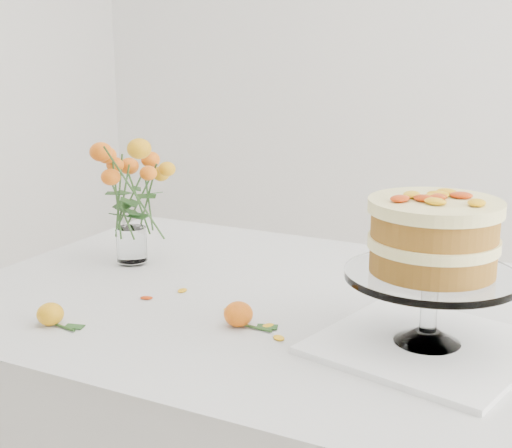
{
  "coord_description": "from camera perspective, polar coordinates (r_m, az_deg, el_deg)",
  "views": [
    {
      "loc": [
        0.5,
        -1.22,
        1.25
      ],
      "look_at": [
        -0.11,
        -0.02,
        0.91
      ],
      "focal_mm": 50.0,
      "sensor_mm": 36.0,
      "label": 1
    }
  ],
  "objects": [
    {
      "name": "stray_petal_b",
      "position": [
        1.29,
        0.98,
        -8.16
      ],
      "size": [
        0.03,
        0.02,
        0.0
      ],
      "primitive_type": "ellipsoid",
      "color": "#FFB210",
      "rests_on": "table"
    },
    {
      "name": "stray_petal_d",
      "position": [
        1.48,
        -5.91,
        -5.32
      ],
      "size": [
        0.03,
        0.02,
        0.0
      ],
      "primitive_type": "ellipsoid",
      "color": "#FFB210",
      "rests_on": "table"
    },
    {
      "name": "table",
      "position": [
        1.44,
        4.17,
        -9.46
      ],
      "size": [
        1.43,
        0.93,
        0.76
      ],
      "color": "tan",
      "rests_on": "ground"
    },
    {
      "name": "stray_petal_a",
      "position": [
        1.37,
        -2.07,
        -6.86
      ],
      "size": [
        0.03,
        0.02,
        0.0
      ],
      "primitive_type": "ellipsoid",
      "color": "#FFB210",
      "rests_on": "table"
    },
    {
      "name": "loose_rose_far",
      "position": [
        1.29,
        -1.4,
        -7.23
      ],
      "size": [
        0.1,
        0.05,
        0.05
      ],
      "rotation": [
        0.0,
        0.0,
        -0.06
      ],
      "color": "#D65F0A",
      "rests_on": "table"
    },
    {
      "name": "cake_stand",
      "position": [
        1.19,
        13.99,
        -1.56
      ],
      "size": [
        0.28,
        0.28,
        0.25
      ],
      "rotation": [
        0.0,
        0.0,
        0.34
      ],
      "color": "silver",
      "rests_on": "napkin"
    },
    {
      "name": "loose_rose_near",
      "position": [
        1.35,
        -16.12,
        -6.95
      ],
      "size": [
        0.09,
        0.05,
        0.04
      ],
      "rotation": [
        0.0,
        0.0,
        -0.15
      ],
      "color": "#F5A015",
      "rests_on": "table"
    },
    {
      "name": "stray_petal_e",
      "position": [
        1.45,
        -8.75,
        -5.88
      ],
      "size": [
        0.03,
        0.02,
        0.0
      ],
      "primitive_type": "ellipsoid",
      "color": "#FFB210",
      "rests_on": "table"
    },
    {
      "name": "stray_petal_c",
      "position": [
        1.25,
        1.84,
        -9.11
      ],
      "size": [
        0.03,
        0.02,
        0.0
      ],
      "primitive_type": "ellipsoid",
      "color": "#FFB210",
      "rests_on": "table"
    },
    {
      "name": "napkin",
      "position": [
        1.25,
        13.5,
        -9.37
      ],
      "size": [
        0.39,
        0.39,
        0.01
      ],
      "primitive_type": "cube",
      "rotation": [
        0.0,
        0.0,
        -0.22
      ],
      "color": "white",
      "rests_on": "table"
    },
    {
      "name": "rose_vase",
      "position": [
        1.63,
        -10.16,
        3.69
      ],
      "size": [
        0.29,
        0.29,
        0.35
      ],
      "rotation": [
        0.0,
        0.0,
        0.4
      ],
      "color": "silver",
      "rests_on": "table"
    }
  ]
}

